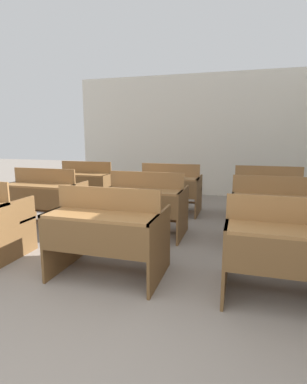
% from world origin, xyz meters
% --- Properties ---
extents(wall_back, '(6.01, 0.06, 2.91)m').
position_xyz_m(wall_back, '(0.00, 6.39, 1.46)').
color(wall_back, white).
rests_on(wall_back, ground_plane).
extents(bench_front_center, '(1.12, 0.80, 0.94)m').
position_xyz_m(bench_front_center, '(-0.16, 1.64, 0.48)').
color(bench_front_center, brown).
rests_on(bench_front_center, ground_plane).
extents(bench_front_right, '(1.12, 0.80, 0.94)m').
position_xyz_m(bench_front_right, '(1.58, 1.64, 0.48)').
color(bench_front_right, brown).
rests_on(bench_front_right, ground_plane).
extents(bench_second_left, '(1.12, 0.80, 0.94)m').
position_xyz_m(bench_second_left, '(-1.91, 3.02, 0.48)').
color(bench_second_left, brown).
rests_on(bench_second_left, ground_plane).
extents(bench_second_center, '(1.12, 0.80, 0.94)m').
position_xyz_m(bench_second_center, '(-0.19, 3.02, 0.48)').
color(bench_second_center, brown).
rests_on(bench_second_center, ground_plane).
extents(bench_second_right, '(1.12, 0.80, 0.94)m').
position_xyz_m(bench_second_right, '(1.59, 3.03, 0.48)').
color(bench_second_right, brown).
rests_on(bench_second_right, ground_plane).
extents(bench_third_left, '(1.12, 0.80, 0.94)m').
position_xyz_m(bench_third_left, '(-1.94, 4.43, 0.48)').
color(bench_third_left, brown).
rests_on(bench_third_left, ground_plane).
extents(bench_third_center, '(1.12, 0.80, 0.94)m').
position_xyz_m(bench_third_center, '(-0.15, 4.40, 0.48)').
color(bench_third_center, brown).
rests_on(bench_third_center, ground_plane).
extents(bench_third_right, '(1.12, 0.80, 0.94)m').
position_xyz_m(bench_third_right, '(1.59, 4.44, 0.48)').
color(bench_third_right, brown).
rests_on(bench_third_right, ground_plane).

